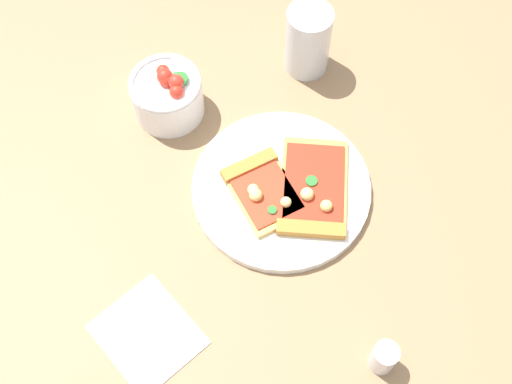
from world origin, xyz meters
name	(u,v)px	position (x,y,z in m)	size (l,w,h in m)	color
ground_plane	(286,169)	(0.00, 0.00, 0.00)	(2.40, 2.40, 0.00)	#93704C
plate	(281,189)	(-0.03, -0.02, 0.01)	(0.26, 0.26, 0.01)	white
pizza_slice_near	(262,188)	(-0.06, 0.00, 0.02)	(0.12, 0.14, 0.03)	#E5B256
pizza_slice_far	(313,194)	(-0.01, -0.06, 0.02)	(0.18, 0.17, 0.03)	gold
salad_bowl	(167,94)	(-0.05, 0.20, 0.04)	(0.11, 0.11, 0.09)	white
soda_glass	(308,43)	(0.17, 0.11, 0.05)	(0.07, 0.07, 0.12)	silver
paper_napkin	(148,334)	(-0.31, -0.04, 0.00)	(0.11, 0.13, 0.00)	white
pepper_shaker	(384,356)	(-0.12, -0.28, 0.03)	(0.03, 0.03, 0.07)	silver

